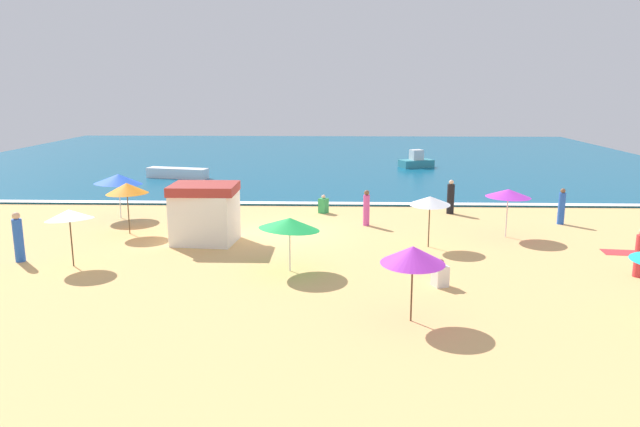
{
  "coord_description": "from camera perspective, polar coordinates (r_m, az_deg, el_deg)",
  "views": [
    {
      "loc": [
        2.4,
        -25.41,
        6.35
      ],
      "look_at": [
        1.58,
        0.36,
        0.8
      ],
      "focal_mm": 33.45,
      "sensor_mm": 36.0,
      "label": 1
    }
  ],
  "objects": [
    {
      "name": "ground_plane",
      "position": [
        26.3,
        -3.46,
        -1.85
      ],
      "size": [
        60.0,
        60.0,
        0.0
      ],
      "primitive_type": "plane",
      "color": "#E5B26B"
    },
    {
      "name": "ocean_water",
      "position": [
        53.84,
        -0.74,
        5.43
      ],
      "size": [
        60.0,
        44.0,
        0.1
      ],
      "primitive_type": "cube",
      "color": "#0F567A",
      "rests_on": "ground_plane"
    },
    {
      "name": "wave_breaker_foam",
      "position": [
        32.41,
        -2.45,
        1.02
      ],
      "size": [
        57.0,
        0.7,
        0.01
      ],
      "primitive_type": "cube",
      "color": "white",
      "rests_on": "ocean_water"
    },
    {
      "name": "lifeguard_cabana",
      "position": [
        24.86,
        -10.96,
        0.07
      ],
      "size": [
        2.64,
        2.23,
        2.43
      ],
      "color": "white",
      "rests_on": "ground_plane"
    },
    {
      "name": "beach_umbrella_1",
      "position": [
        30.4,
        -18.74,
        3.15
      ],
      "size": [
        3.21,
        3.21,
        2.23
      ],
      "color": "silver",
      "rests_on": "ground_plane"
    },
    {
      "name": "beach_umbrella_2",
      "position": [
        20.52,
        -2.94,
        -0.96
      ],
      "size": [
        2.95,
        2.95,
        1.99
      ],
      "color": "silver",
      "rests_on": "ground_plane"
    },
    {
      "name": "beach_umbrella_3",
      "position": [
        26.36,
        17.57,
        1.86
      ],
      "size": [
        2.08,
        2.07,
        2.09
      ],
      "color": "silver",
      "rests_on": "ground_plane"
    },
    {
      "name": "beach_umbrella_4",
      "position": [
        16.26,
        8.88,
        -3.93
      ],
      "size": [
        1.79,
        1.81,
        2.16
      ],
      "color": "#4C3823",
      "rests_on": "ground_plane"
    },
    {
      "name": "beach_umbrella_5",
      "position": [
        23.96,
        10.48,
        1.22
      ],
      "size": [
        1.94,
        1.95,
        2.1
      ],
      "color": "#4C3823",
      "rests_on": "ground_plane"
    },
    {
      "name": "beach_umbrella_6",
      "position": [
        22.8,
        -22.87,
        -0.1
      ],
      "size": [
        2.36,
        2.36,
        2.16
      ],
      "color": "#4C3823",
      "rests_on": "ground_plane"
    },
    {
      "name": "beach_umbrella_7",
      "position": [
        27.01,
        -18.0,
        2.3
      ],
      "size": [
        2.22,
        2.22,
        2.26
      ],
      "color": "#4C3823",
      "rests_on": "ground_plane"
    },
    {
      "name": "beachgoer_0",
      "position": [
        24.44,
        -26.9,
        -2.11
      ],
      "size": [
        0.49,
        0.49,
        1.86
      ],
      "color": "blue",
      "rests_on": "ground_plane"
    },
    {
      "name": "beachgoer_1",
      "position": [
        27.54,
        4.46,
        0.48
      ],
      "size": [
        0.36,
        0.36,
        1.66
      ],
      "color": "#D84CA5",
      "rests_on": "ground_plane"
    },
    {
      "name": "beachgoer_2",
      "position": [
        22.82,
        28.3,
        -3.45
      ],
      "size": [
        0.46,
        0.46,
        1.68
      ],
      "color": "red",
      "rests_on": "ground_plane"
    },
    {
      "name": "beachgoer_3",
      "position": [
        29.93,
        22.11,
        0.55
      ],
      "size": [
        0.37,
        0.37,
        1.69
      ],
      "color": "blue",
      "rests_on": "ground_plane"
    },
    {
      "name": "beachgoer_5",
      "position": [
        30.74,
        12.39,
        1.46
      ],
      "size": [
        0.4,
        0.4,
        1.72
      ],
      "color": "black",
      "rests_on": "ground_plane"
    },
    {
      "name": "beachgoer_7",
      "position": [
        19.67,
        11.43,
        -5.76
      ],
      "size": [
        0.57,
        0.57,
        0.91
      ],
      "color": "white",
      "rests_on": "ground_plane"
    },
    {
      "name": "beachgoer_8",
      "position": [
        30.24,
        0.33,
        0.81
      ],
      "size": [
        0.55,
        0.55,
        0.94
      ],
      "color": "green",
      "rests_on": "ground_plane"
    },
    {
      "name": "beach_towel_1",
      "position": [
        25.94,
        26.83,
        -3.35
      ],
      "size": [
        1.43,
        1.01,
        0.01
      ],
      "color": "red",
      "rests_on": "ground_plane"
    },
    {
      "name": "small_boat_0",
      "position": [
        42.34,
        -13.48,
        3.79
      ],
      "size": [
        4.39,
        1.87,
        0.69
      ],
      "color": "white",
      "rests_on": "ocean_water"
    },
    {
      "name": "small_boat_1",
      "position": [
        47.27,
        9.19,
        4.93
      ],
      "size": [
        2.85,
        2.19,
        1.36
      ],
      "color": "teal",
      "rests_on": "ocean_water"
    }
  ]
}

